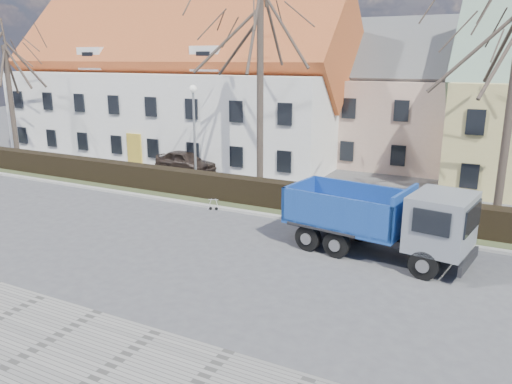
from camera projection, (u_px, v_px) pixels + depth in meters
The scene contains 14 objects.
ground at pixel (209, 247), 19.79m from camera, with size 120.00×120.00×0.00m, color #48484B.
sidewalk_near at pixel (26, 356), 12.48m from camera, with size 80.00×5.00×0.08m, color gray.
curb_far at pixel (261, 214), 23.73m from camera, with size 80.00×0.30×0.12m, color #A8A59E.
grass_strip at pixel (275, 206), 25.11m from camera, with size 80.00×3.00×0.10m, color #384326.
hedge at pixel (273, 195), 24.78m from camera, with size 60.00×0.90×1.30m, color black.
building_white at pixel (176, 92), 38.03m from camera, with size 26.80×10.80×9.50m, color white, non-canonical shape.
building_pink at pixel (414, 107), 34.16m from camera, with size 10.80×8.80×8.00m, color tan, non-canonical shape.
tree_0 at pixel (10, 91), 35.50m from camera, with size 7.20×7.20×9.90m, color #382E26, non-canonical shape.
tree_1 at pixel (260, 76), 26.33m from camera, with size 9.20×9.20×12.65m, color #382E26, non-canonical shape.
tree_2 at pixel (511, 100), 21.25m from camera, with size 8.00×8.00×11.00m, color #382E26, non-canonical shape.
dump_truck at pixel (370, 218), 18.79m from camera, with size 7.14×2.65×2.85m, color navy, non-canonical shape.
streetlight at pixel (195, 139), 27.36m from camera, with size 0.46×0.46×5.93m, color #96989A, non-canonical shape.
cart_frame at pixel (210, 204), 24.50m from camera, with size 0.69×0.39×0.63m, color silver, non-canonical shape.
parked_car_a at pixel (186, 162), 32.40m from camera, with size 1.72×4.27×1.46m, color #2B211C.
Camera 1 is at (10.14, -15.63, 7.26)m, focal length 35.00 mm.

